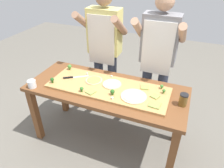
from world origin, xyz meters
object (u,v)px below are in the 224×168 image
object	(u,v)px
broccoli_floret_center_left	(70,67)
cook_right	(158,54)
pizza_slice_far_left	(155,96)
broccoli_floret_front_left	(52,80)
pizza_whole_white_garlic	(112,84)
flour_cup	(32,84)
pizza_slice_far_right	(145,87)
broccoli_floret_back_mid	(112,92)
pizza_whole_pesto_green	(94,80)
sauce_jar	(183,100)
broccoli_floret_center_right	(162,86)
chefs_knife	(72,77)
pizza_slice_near_left	(155,105)
broccoli_floret_back_right	(82,89)
prep_table	(106,96)
pizza_slice_near_right	(91,92)
pizza_whole_cheese_artichoke	(134,96)
cheese_crumble_b	(112,98)
broccoli_floret_front_mid	(164,91)
cook_left	(105,45)
cheese_crumble_c	(112,76)
cheese_crumble_a	(87,74)

from	to	relation	value
broccoli_floret_center_left	cook_right	distance (m)	1.05
pizza_slice_far_left	broccoli_floret_front_left	world-z (taller)	broccoli_floret_front_left
pizza_whole_white_garlic	flour_cup	xyz separation A→B (m)	(-0.79, -0.33, 0.00)
pizza_slice_far_right	broccoli_floret_back_mid	xyz separation A→B (m)	(-0.27, -0.24, 0.03)
pizza_whole_pesto_green	sauce_jar	size ratio (longest dim) A/B	1.50
pizza_whole_pesto_green	broccoli_floret_center_right	bearing A→B (deg)	9.57
pizza_slice_far_right	cook_right	world-z (taller)	cook_right
chefs_knife	sauce_jar	xyz separation A→B (m)	(1.20, -0.01, 0.03)
pizza_slice_near_left	broccoli_floret_front_left	world-z (taller)	broccoli_floret_front_left
broccoli_floret_back_mid	broccoli_floret_back_right	bearing A→B (deg)	-168.12
chefs_knife	prep_table	bearing A→B (deg)	-1.52
pizza_slice_near_right	broccoli_floret_back_mid	size ratio (longest dim) A/B	1.34
pizza_whole_cheese_artichoke	cheese_crumble_b	xyz separation A→B (m)	(-0.18, -0.11, 0.00)
pizza_slice_near_right	broccoli_floret_front_mid	distance (m)	0.73
cook_left	cook_right	size ratio (longest dim) A/B	1.00
broccoli_floret_front_mid	cheese_crumble_c	world-z (taller)	broccoli_floret_front_mid
broccoli_floret_center_right	cook_right	world-z (taller)	cook_right
broccoli_floret_center_left	broccoli_floret_center_right	world-z (taller)	broccoli_floret_center_left
broccoli_floret_front_left	pizza_slice_near_left	bearing A→B (deg)	1.45
chefs_knife	pizza_slice_far_left	world-z (taller)	chefs_knife
pizza_whole_cheese_artichoke	broccoli_floret_front_left	distance (m)	0.89
pizza_whole_cheese_artichoke	pizza_whole_white_garlic	xyz separation A→B (m)	(-0.28, 0.12, -0.00)
pizza_slice_far_right	cheese_crumble_c	xyz separation A→B (m)	(-0.40, 0.08, 0.00)
pizza_slice_near_right	broccoli_floret_center_left	size ratio (longest dim) A/B	1.26
cheese_crumble_c	cook_right	bearing A→B (deg)	40.60
pizza_slice_near_left	broccoli_floret_back_right	size ratio (longest dim) A/B	1.81
prep_table	cheese_crumble_a	xyz separation A→B (m)	(-0.30, 0.14, 0.14)
broccoli_floret_back_right	cheese_crumble_b	bearing A→B (deg)	-0.20
broccoli_floret_front_left	cook_left	size ratio (longest dim) A/B	0.04
broccoli_floret_center_left	cook_right	size ratio (longest dim) A/B	0.04
chefs_knife	sauce_jar	bearing A→B (deg)	-0.49
chefs_knife	pizza_whole_pesto_green	world-z (taller)	same
pizza_slice_far_left	cook_right	bearing A→B (deg)	100.77
prep_table	broccoli_floret_center_right	size ratio (longest dim) A/B	35.05
pizza_whole_pesto_green	broccoli_floret_back_mid	size ratio (longest dim) A/B	3.03
pizza_slice_far_right	broccoli_floret_back_mid	bearing A→B (deg)	-137.77
pizza_whole_cheese_artichoke	sauce_jar	size ratio (longest dim) A/B	2.07
broccoli_floret_back_mid	broccoli_floret_back_right	xyz separation A→B (m)	(-0.31, -0.07, -0.00)
broccoli_floret_front_mid	flour_cup	bearing A→B (deg)	-164.32
chefs_knife	sauce_jar	distance (m)	1.20
cheese_crumble_b	pizza_slice_far_left	bearing A→B (deg)	26.65
sauce_jar	flour_cup	bearing A→B (deg)	-169.43
broccoli_floret_center_left	flour_cup	size ratio (longest dim) A/B	0.75
broccoli_floret_back_right	cook_right	bearing A→B (deg)	51.43
broccoli_floret_back_mid	cheese_crumble_b	size ratio (longest dim) A/B	3.07
broccoli_floret_center_left	sauce_jar	world-z (taller)	sauce_jar
broccoli_floret_back_mid	sauce_jar	distance (m)	0.67
pizza_whole_pesto_green	cheese_crumble_b	bearing A→B (deg)	-37.09
pizza_whole_pesto_green	flour_cup	world-z (taller)	flour_cup
pizza_whole_cheese_artichoke	cheese_crumble_a	world-z (taller)	cheese_crumble_a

